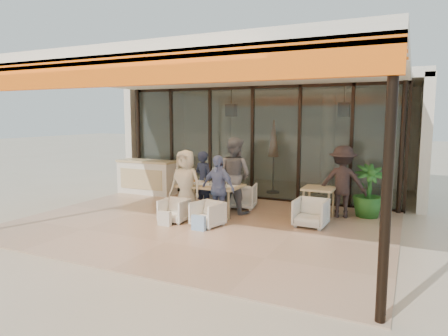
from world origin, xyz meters
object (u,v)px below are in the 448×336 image
object	(u,v)px
diner_grey	(234,175)
standing_woman	(342,182)
chair_far_right	(242,195)
side_chair	(311,212)
diner_cream	(186,184)
chair_near_left	(174,209)
dining_table	(210,187)
chair_far_left	(213,194)
host_counter	(147,177)
diner_navy	(204,180)
chair_near_right	(208,213)
diner_periwinkle	(218,188)
potted_palm	(368,191)
side_table	(319,192)

from	to	relation	value
diner_grey	standing_woman	distance (m)	2.56
chair_far_right	side_chair	world-z (taller)	chair_far_right
chair_far_right	diner_cream	distance (m)	1.69
chair_near_left	diner_grey	world-z (taller)	diner_grey
dining_table	chair_far_left	xyz separation A→B (m)	(-0.41, 0.94, -0.39)
host_counter	diner_navy	distance (m)	2.74
chair_near_right	standing_woman	world-z (taller)	standing_woman
chair_near_left	diner_grey	bearing A→B (deg)	56.85
diner_periwinkle	chair_near_right	bearing A→B (deg)	-77.45
chair_near_left	diner_periwinkle	world-z (taller)	diner_periwinkle
standing_woman	potted_palm	world-z (taller)	standing_woman
diner_navy	side_table	world-z (taller)	diner_navy
side_table	diner_navy	bearing A→B (deg)	-174.63
chair_far_right	diner_navy	xyz separation A→B (m)	(-0.84, -0.50, 0.39)
diner_periwinkle	chair_far_right	bearing A→B (deg)	102.55
diner_navy	standing_woman	bearing A→B (deg)	-155.45
chair_far_right	diner_grey	size ratio (longest dim) A/B	0.39
dining_table	diner_grey	distance (m)	0.66
chair_far_left	potted_palm	xyz separation A→B (m)	(3.87, 0.39, 0.33)
side_table	standing_woman	xyz separation A→B (m)	(0.46, 0.35, 0.21)
chair_far_right	side_chair	size ratio (longest dim) A/B	1.06
dining_table	chair_far_left	world-z (taller)	dining_table
diner_navy	chair_near_left	bearing A→B (deg)	104.06
chair_far_right	chair_near_right	size ratio (longest dim) A/B	1.18
diner_grey	side_table	distance (m)	2.05
dining_table	chair_far_left	size ratio (longest dim) A/B	2.54
host_counter	diner_periwinkle	distance (m)	3.89
chair_far_left	chair_far_right	world-z (taller)	chair_far_right
diner_periwinkle	diner_cream	bearing A→B (deg)	-167.45
side_table	potted_palm	size ratio (longest dim) A/B	0.59
diner_cream	side_table	world-z (taller)	diner_cream
chair_near_left	diner_navy	bearing A→B (deg)	87.81
host_counter	dining_table	bearing A→B (deg)	-26.76
diner_grey	potted_palm	world-z (taller)	diner_grey
chair_far_left	side_table	distance (m)	2.88
chair_far_right	chair_near_right	distance (m)	1.90
side_table	potted_palm	xyz separation A→B (m)	(1.01, 0.62, -0.01)
host_counter	side_table	world-z (taller)	host_counter
chair_near_left	side_table	distance (m)	3.32
dining_table	diner_periwinkle	world-z (taller)	diner_periwinkle
chair_near_left	diner_grey	xyz separation A→B (m)	(0.84, 1.40, 0.64)
dining_table	diner_navy	bearing A→B (deg)	133.02
host_counter	standing_woman	distance (m)	5.87
chair_near_right	side_chair	world-z (taller)	side_chair
potted_palm	chair_far_right	bearing A→B (deg)	-172.61
dining_table	diner_grey	size ratio (longest dim) A/B	0.80
dining_table	potted_palm	distance (m)	3.70
diner_navy	side_chair	bearing A→B (deg)	-175.52
dining_table	chair_near_left	bearing A→B (deg)	-113.43
diner_grey	chair_far_left	bearing A→B (deg)	-18.78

